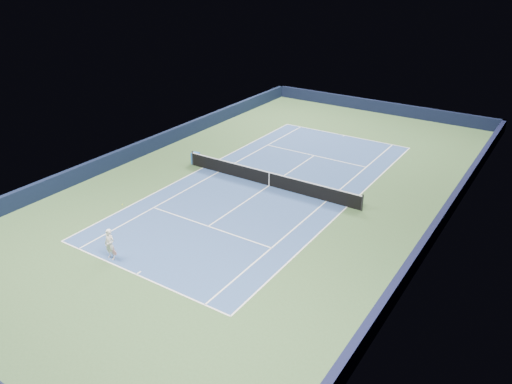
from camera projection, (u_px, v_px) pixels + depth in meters
The scene contains 19 objects.
ground at pixel (269, 186), 32.46m from camera, with size 40.00×40.00×0.00m, color #34522C.
wall_far at pixel (380, 107), 47.18m from camera, with size 22.00×0.35×1.10m, color black.
wall_right at pixel (440, 223), 26.88m from camera, with size 0.35×40.00×1.10m, color black.
wall_left at pixel (147, 146), 37.57m from camera, with size 0.35×40.00×1.10m, color #101832.
court_surface at pixel (269, 186), 32.46m from camera, with size 10.97×23.77×0.01m, color navy.
baseline_far at pixel (344, 135), 41.42m from camera, with size 10.97×0.08×0.00m, color white.
baseline_near at pixel (136, 274), 23.49m from camera, with size 10.97×0.08×0.00m, color white.
sideline_doubles_right at pixel (347, 207), 29.75m from camera, with size 0.08×23.77×0.00m, color white.
sideline_doubles_left at pixel (203, 168), 35.16m from camera, with size 0.08×23.77×0.00m, color white.
sideline_singles_right at pixel (326, 201), 30.43m from camera, with size 0.08×23.77×0.00m, color white.
sideline_singles_left at pixel (219, 172), 34.49m from camera, with size 0.08×23.77×0.00m, color white.
service_line_far at pixel (314, 156), 37.29m from camera, with size 8.23×0.08×0.00m, color white.
service_line_near at pixel (208, 226), 27.63m from camera, with size 8.23×0.08×0.00m, color white.
center_service_line at pixel (269, 186), 32.46m from camera, with size 0.08×12.80×0.00m, color white.
center_mark_far at pixel (344, 136), 41.31m from camera, with size 0.08×0.30×0.00m, color white.
center_mark_near at pixel (139, 273), 23.60m from camera, with size 0.08×0.30×0.00m, color white.
tennis_net at pixel (269, 179), 32.24m from camera, with size 12.90×0.10×1.07m.
sponsor_cube at pixel (196, 158), 35.67m from camera, with size 0.59×0.51×0.84m.
tennis_player at pixel (110, 244), 24.39m from camera, with size 0.77×1.25×2.63m.
Camera 1 is at (15.40, -25.11, 13.68)m, focal length 35.00 mm.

